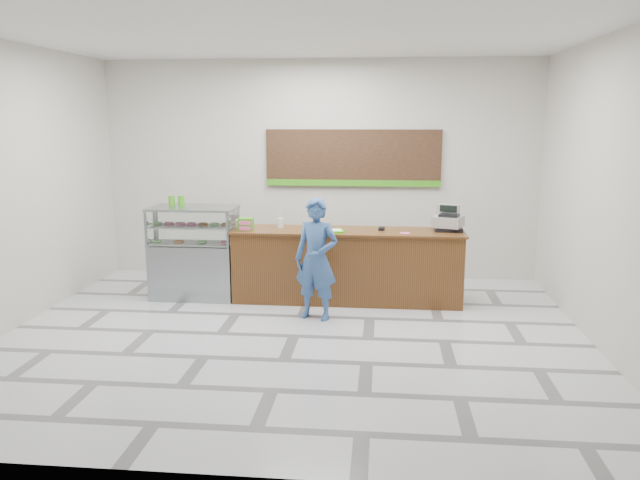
# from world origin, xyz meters

# --- Properties ---
(floor) EXTENTS (7.00, 7.00, 0.00)m
(floor) POSITION_xyz_m (0.00, 0.00, 0.00)
(floor) COLOR silver
(floor) RESTS_ON ground
(back_wall) EXTENTS (7.00, 0.00, 7.00)m
(back_wall) POSITION_xyz_m (0.00, 3.00, 1.75)
(back_wall) COLOR beige
(back_wall) RESTS_ON floor
(ceiling) EXTENTS (7.00, 7.00, 0.00)m
(ceiling) POSITION_xyz_m (0.00, 0.00, 3.50)
(ceiling) COLOR silver
(ceiling) RESTS_ON back_wall
(sales_counter) EXTENTS (3.26, 0.76, 1.03)m
(sales_counter) POSITION_xyz_m (0.55, 1.55, 0.52)
(sales_counter) COLOR brown
(sales_counter) RESTS_ON floor
(display_case) EXTENTS (1.22, 0.72, 1.33)m
(display_case) POSITION_xyz_m (-1.67, 1.55, 0.68)
(display_case) COLOR gray
(display_case) RESTS_ON floor
(menu_board) EXTENTS (2.80, 0.06, 0.90)m
(menu_board) POSITION_xyz_m (0.55, 2.96, 1.93)
(menu_board) COLOR black
(menu_board) RESTS_ON back_wall
(cash_register) EXTENTS (0.49, 0.50, 0.36)m
(cash_register) POSITION_xyz_m (1.95, 1.67, 1.16)
(cash_register) COLOR black
(cash_register) RESTS_ON sales_counter
(card_terminal) EXTENTS (0.09, 0.16, 0.04)m
(card_terminal) POSITION_xyz_m (1.03, 1.60, 1.05)
(card_terminal) COLOR black
(card_terminal) RESTS_ON sales_counter
(serving_tray) EXTENTS (0.41, 0.33, 0.02)m
(serving_tray) POSITION_xyz_m (0.32, 1.42, 1.04)
(serving_tray) COLOR #25D500
(serving_tray) RESTS_ON sales_counter
(napkin_box) EXTENTS (0.19, 0.19, 0.13)m
(napkin_box) POSITION_xyz_m (-0.95, 1.56, 1.10)
(napkin_box) COLOR white
(napkin_box) RESTS_ON sales_counter
(straw_cup) EXTENTS (0.09, 0.09, 0.13)m
(straw_cup) POSITION_xyz_m (-0.42, 1.66, 1.10)
(straw_cup) COLOR silver
(straw_cup) RESTS_ON sales_counter
(promo_box) EXTENTS (0.20, 0.14, 0.18)m
(promo_box) POSITION_xyz_m (-0.86, 1.38, 1.12)
(promo_box) COLOR #3C9818
(promo_box) RESTS_ON sales_counter
(donut_decal) EXTENTS (0.15, 0.15, 0.00)m
(donut_decal) POSITION_xyz_m (1.35, 1.39, 1.03)
(donut_decal) COLOR #F15899
(donut_decal) RESTS_ON sales_counter
(green_cup_left) EXTENTS (0.09, 0.09, 0.14)m
(green_cup_left) POSITION_xyz_m (-2.01, 1.63, 1.40)
(green_cup_left) COLOR #3C9818
(green_cup_left) RESTS_ON display_case
(green_cup_right) EXTENTS (0.09, 0.09, 0.15)m
(green_cup_right) POSITION_xyz_m (-1.87, 1.65, 1.40)
(green_cup_right) COLOR #3C9818
(green_cup_right) RESTS_ON display_case
(customer) EXTENTS (0.66, 0.52, 1.59)m
(customer) POSITION_xyz_m (0.20, 0.72, 0.79)
(customer) COLOR #335791
(customer) RESTS_ON floor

